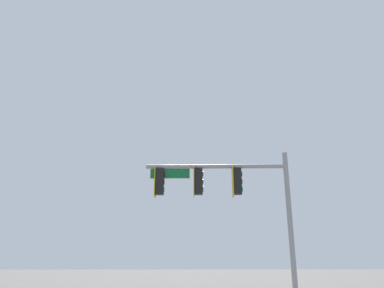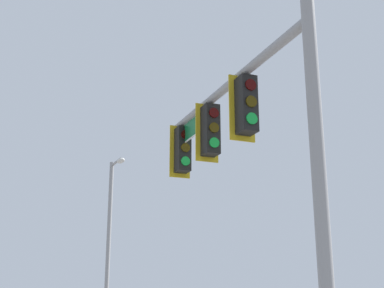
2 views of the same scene
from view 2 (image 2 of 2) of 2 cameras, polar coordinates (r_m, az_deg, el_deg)
The scene contains 2 objects.
signal_pole_near at distance 10.29m, azimuth 4.65°, elevation 1.25°, with size 6.11×0.96×6.23m.
street_lamp at distance 22.66m, azimuth -8.73°, elevation -9.35°, with size 1.73×0.34×7.21m.
Camera 2 is at (-13.39, -0.30, 1.47)m, focal length 50.00 mm.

